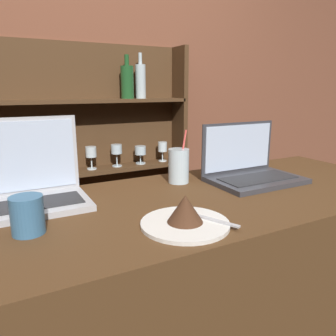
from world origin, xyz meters
name	(u,v)px	position (x,y,z in m)	size (l,w,h in m)	color
back_wall	(74,97)	(0.00, 1.51, 1.35)	(7.00, 0.06, 2.70)	brown
back_shelf	(79,178)	(-0.02, 1.43, 0.87)	(1.40, 0.18, 1.66)	#472D19
laptop_near	(34,185)	(-0.35, 0.48, 1.12)	(0.29, 0.21, 0.26)	#ADADB2
laptop_far	(250,168)	(0.40, 0.39, 1.10)	(0.34, 0.23, 0.21)	#333338
cake_plate	(185,216)	(-0.04, 0.13, 1.09)	(0.23, 0.23, 0.08)	silver
water_glass	(179,166)	(0.15, 0.49, 1.12)	(0.08, 0.08, 0.20)	silver
coffee_cup	(27,215)	(-0.39, 0.27, 1.10)	(0.08, 0.08, 0.09)	#38668C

